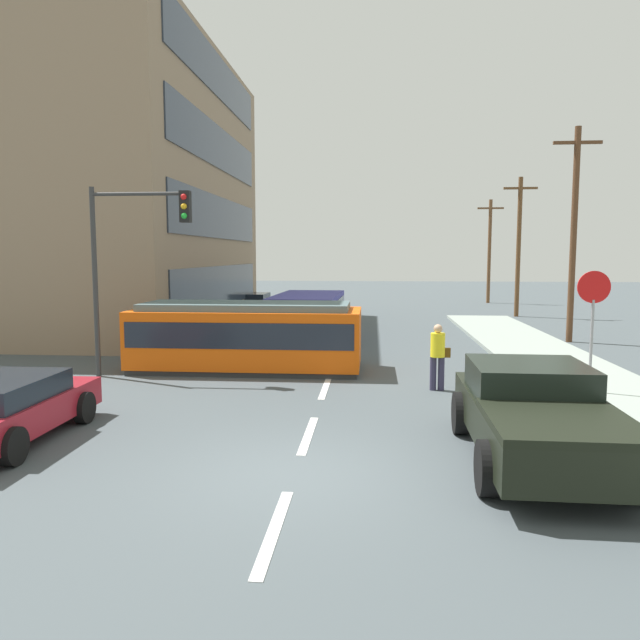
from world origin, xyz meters
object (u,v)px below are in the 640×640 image
utility_pole_far (519,244)px  parked_sedan_furthest (253,303)px  pedestrian_crossing (438,353)px  traffic_light_mast (132,245)px  parked_sedan_far (228,315)px  stop_sign (593,306)px  parked_sedan_mid (192,331)px  pickup_truck_parked (535,414)px  city_bus (308,313)px  utility_pole_mid (574,231)px  utility_pole_distant (489,249)px  streetcar_tram (247,335)px  parked_sedan_near (1,408)px

utility_pole_far → parked_sedan_furthest: bearing=178.6°
pedestrian_crossing → traffic_light_mast: bearing=173.4°
parked_sedan_far → stop_sign: bearing=-47.3°
parked_sedan_mid → utility_pole_far: size_ratio=0.55×
pickup_truck_parked → parked_sedan_furthest: 26.39m
city_bus → utility_pole_mid: utility_pole_mid is taller
utility_pole_mid → utility_pole_distant: utility_pole_mid is taller
parked_sedan_far → utility_pole_distant: 22.26m
utility_pole_distant → traffic_light_mast: bearing=-118.0°
parked_sedan_mid → utility_pole_mid: (14.23, 2.84, 3.67)m
city_bus → utility_pole_distant: size_ratio=0.82×
stop_sign → utility_pole_far: (2.76, 19.48, 1.78)m
utility_pole_far → utility_pole_distant: utility_pole_far is taller
pedestrian_crossing → utility_pole_distant: 29.52m
pedestrian_crossing → parked_sedan_furthest: 21.18m
utility_pole_far → parked_sedan_far: bearing=-155.7°
parked_sedan_furthest → city_bus: bearing=-67.3°
city_bus → stop_sign: 12.38m
pickup_truck_parked → stop_sign: bearing=62.2°
pedestrian_crossing → parked_sedan_mid: pedestrian_crossing is taller
pickup_truck_parked → traffic_light_mast: traffic_light_mast is taller
utility_pole_distant → parked_sedan_far: bearing=-132.5°
streetcar_tram → parked_sedan_near: streetcar_tram is taller
streetcar_tram → stop_sign: bearing=-17.2°
city_bus → utility_pole_far: size_ratio=0.78×
parked_sedan_near → utility_pole_mid: 20.45m
parked_sedan_far → city_bus: bearing=-38.9°
parked_sedan_furthest → streetcar_tram: bearing=-79.4°
parked_sedan_furthest → utility_pole_far: 15.21m
parked_sedan_furthest → utility_pole_mid: 18.22m
parked_sedan_far → parked_sedan_furthest: bearing=91.5°
parked_sedan_far → utility_pole_mid: utility_pole_mid is taller
streetcar_tram → stop_sign: (8.86, -2.75, 1.16)m
parked_sedan_mid → utility_pole_mid: 14.97m
city_bus → utility_pole_mid: (10.29, -0.01, 3.25)m
utility_pole_distant → utility_pole_far: bearing=-91.4°
parked_sedan_far → streetcar_tram: bearing=-73.3°
pickup_truck_parked → utility_pole_far: 25.00m
pickup_truck_parked → traffic_light_mast: (-9.24, 6.17, 2.86)m
parked_sedan_near → pedestrian_crossing: bearing=30.7°
parked_sedan_near → streetcar_tram: bearing=67.3°
streetcar_tram → traffic_light_mast: 4.11m
parked_sedan_mid → utility_pole_far: (14.48, 12.77, 3.35)m
streetcar_tram → parked_sedan_far: size_ratio=1.44×
traffic_light_mast → utility_pole_far: 23.17m
pedestrian_crossing → utility_pole_distant: bearing=77.2°
parked_sedan_mid → parked_sedan_furthest: size_ratio=1.02×
parked_sedan_furthest → utility_pole_distant: utility_pole_distant is taller
parked_sedan_furthest → traffic_light_mast: (0.33, -18.42, 3.03)m
streetcar_tram → utility_pole_far: 20.58m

